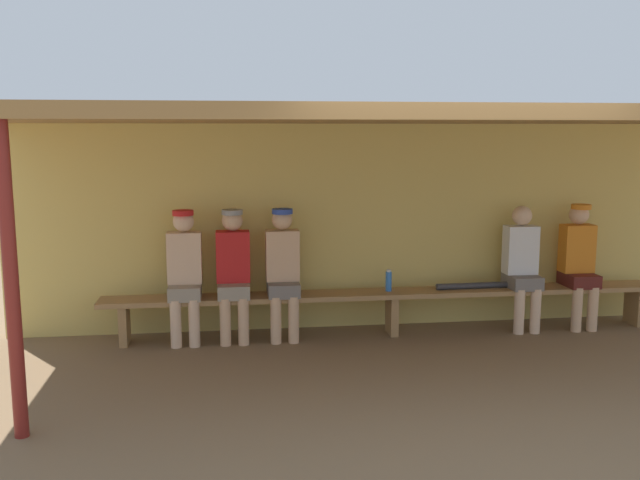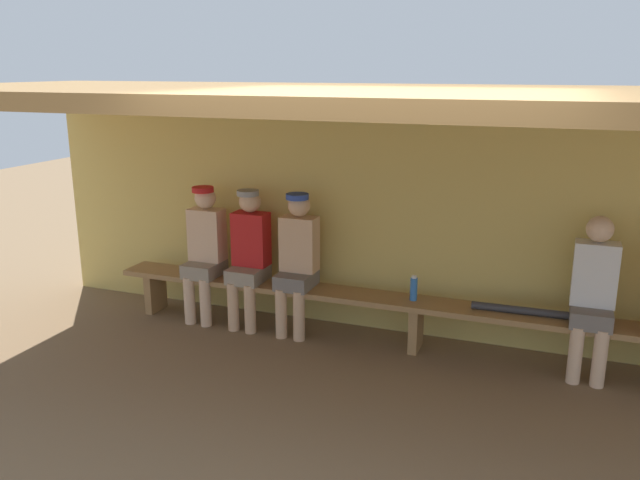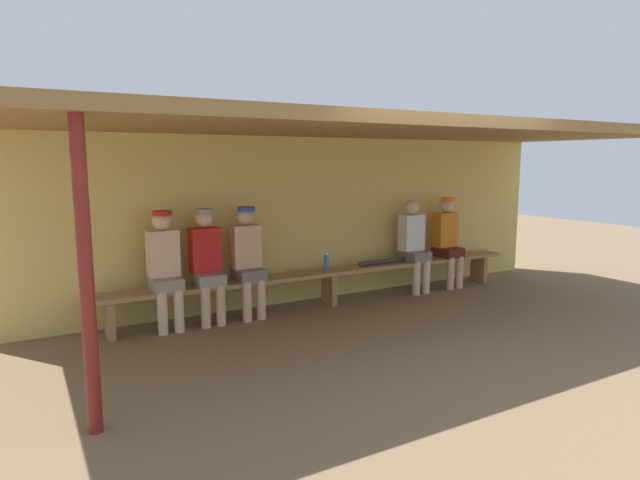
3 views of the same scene
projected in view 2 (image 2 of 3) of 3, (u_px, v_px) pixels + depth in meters
ground_plane at (365, 438)px, 4.46m from camera, size 24.00×24.00×0.00m
back_wall at (430, 220)px, 5.99m from camera, size 8.00×0.20×2.20m
dugout_roof at (400, 98)px, 4.51m from camera, size 8.00×2.80×0.12m
bench at (417, 309)px, 5.76m from camera, size 6.00×0.36×0.46m
player_in_white at (205, 247)px, 6.40m from camera, size 0.34×0.42×1.34m
player_with_sunglasses at (593, 291)px, 5.19m from camera, size 0.34×0.42×1.34m
player_in_blue at (297, 257)px, 6.07m from camera, size 0.34×0.42×1.34m
player_rightmost at (249, 252)px, 6.24m from camera, size 0.34×0.42×1.34m
water_bottle_clear at (414, 288)px, 5.74m from camera, size 0.06×0.06×0.23m
baseball_bat at (520, 310)px, 5.44m from camera, size 0.81×0.09×0.07m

